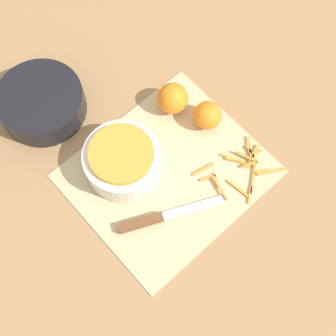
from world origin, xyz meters
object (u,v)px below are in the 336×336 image
bowl_dark (42,103)px  orange_left (173,98)px  bowl_speckled (123,160)px  orange_right (208,115)px  knife (154,219)px

bowl_dark → orange_left: bearing=-41.0°
bowl_speckled → bowl_dark: (-0.05, 0.25, -0.01)m
orange_right → orange_left: bearing=109.9°
knife → orange_right: 0.28m
bowl_speckled → orange_right: bowl_speckled is taller
orange_left → orange_right: size_ratio=1.11×
bowl_dark → knife: 0.39m
orange_left → knife: bearing=-140.5°
bowl_dark → knife: (0.01, -0.39, -0.02)m
bowl_speckled → bowl_dark: 0.25m
knife → bowl_speckled: bearing=101.9°
bowl_speckled → orange_left: (0.19, 0.04, -0.00)m
orange_left → orange_right: bearing=-70.1°
bowl_speckled → orange_right: 0.23m
knife → orange_left: 0.29m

